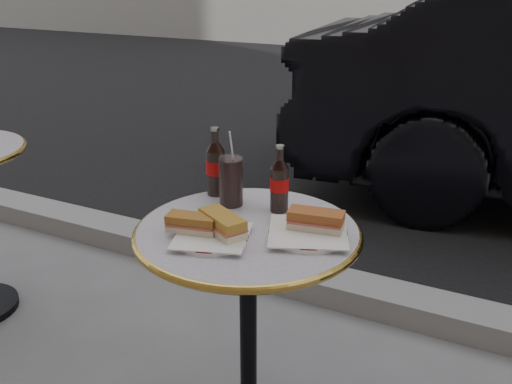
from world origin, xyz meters
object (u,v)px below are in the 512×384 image
at_px(plate_right, 308,234).
at_px(cola_glass, 231,181).
at_px(bistro_table, 248,340).
at_px(plate_left, 212,238).
at_px(cola_bottle_left, 216,161).
at_px(cola_bottle_right, 280,179).

distance_m(plate_right, cola_glass, 0.31).
relative_size(bistro_table, cola_glass, 4.94).
distance_m(plate_left, plate_right, 0.25).
bearing_deg(plate_left, cola_bottle_left, 118.56).
bearing_deg(cola_bottle_left, plate_left, -61.44).
bearing_deg(cola_bottle_left, bistro_table, -41.12).
height_order(cola_bottle_left, cola_glass, cola_bottle_left).
distance_m(bistro_table, cola_bottle_right, 0.49).
distance_m(plate_right, cola_bottle_left, 0.41).
bearing_deg(cola_bottle_left, plate_right, -22.44).
xyz_separation_m(plate_right, cola_bottle_right, (-0.14, 0.12, 0.09)).
height_order(bistro_table, cola_bottle_right, cola_bottle_right).
bearing_deg(plate_right, cola_glass, 160.94).
relative_size(cola_bottle_right, cola_glass, 1.34).
bearing_deg(plate_right, bistro_table, -171.27).
height_order(plate_left, cola_bottle_left, cola_bottle_left).
height_order(plate_right, cola_bottle_right, cola_bottle_right).
bearing_deg(cola_bottle_left, cola_glass, -32.72).
distance_m(plate_left, cola_glass, 0.25).
bearing_deg(cola_glass, plate_left, -72.80).
bearing_deg(plate_left, plate_right, 31.97).
relative_size(cola_bottle_left, cola_bottle_right, 1.08).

